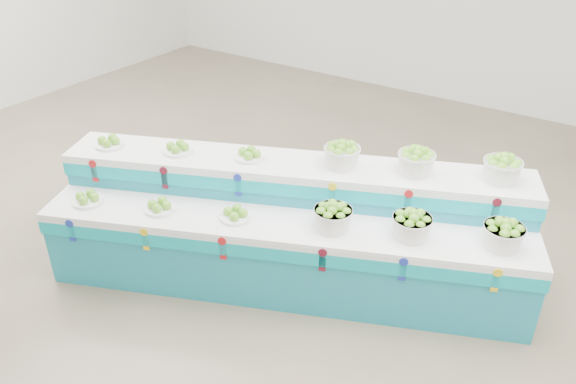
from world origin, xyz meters
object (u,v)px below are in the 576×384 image
(plate_upper_mid, at_px, (178,147))
(basket_upper_right, at_px, (502,168))
(display_stand, at_px, (288,228))
(basket_lower_left, at_px, (333,217))

(plate_upper_mid, bearing_deg, basket_upper_right, 22.93)
(plate_upper_mid, relative_size, basket_upper_right, 0.85)
(display_stand, xyz_separation_m, plate_upper_mid, (-1.07, -0.18, 0.56))
(display_stand, xyz_separation_m, basket_upper_right, (1.47, 0.90, 0.63))
(display_stand, bearing_deg, basket_lower_left, -31.58)
(plate_upper_mid, height_order, basket_upper_right, basket_upper_right)
(basket_lower_left, bearing_deg, display_stand, 171.35)
(basket_lower_left, xyz_separation_m, basket_upper_right, (0.99, 0.97, 0.30))
(basket_lower_left, relative_size, plate_upper_mid, 1.18)
(basket_lower_left, distance_m, basket_upper_right, 1.42)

